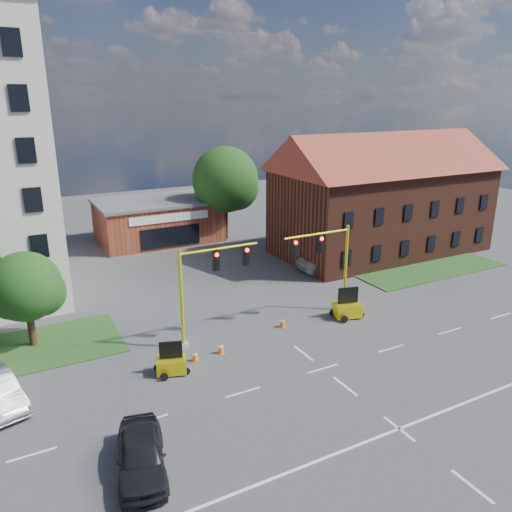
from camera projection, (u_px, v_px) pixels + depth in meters
name	position (u px, v px, depth m)	size (l,w,h in m)	color
ground	(323.00, 369.00, 27.82)	(120.00, 120.00, 0.00)	#464649
grass_verge_ne	(433.00, 271.00, 43.42)	(14.00, 4.00, 0.08)	#1F4A1B
lane_markings	(357.00, 396.00, 25.30)	(60.00, 36.00, 0.01)	white
brick_shop	(158.00, 220.00, 52.39)	(12.40, 8.40, 4.30)	brown
townhouse_row	(383.00, 191.00, 47.52)	(21.00, 11.00, 11.50)	#542719
tree_large	(228.00, 182.00, 51.82)	(7.19, 6.85, 9.75)	#362213
tree_nw_front	(29.00, 288.00, 29.44)	(4.37, 4.16, 5.94)	#362213
signal_mast_west	(207.00, 282.00, 29.73)	(5.30, 0.60, 6.20)	gray
signal_mast_east	(327.00, 261.00, 33.62)	(5.30, 0.60, 6.20)	gray
trailer_west	(172.00, 364.00, 27.22)	(1.86, 1.52, 1.82)	yellow
trailer_east	(347.00, 308.00, 34.15)	(2.08, 1.66, 2.08)	yellow
cone_a	(221.00, 348.00, 29.40)	(0.40, 0.40, 0.70)	orange
cone_b	(195.00, 356.00, 28.53)	(0.40, 0.40, 0.70)	orange
cone_c	(282.00, 322.00, 32.75)	(0.40, 0.40, 0.70)	orange
cone_d	(357.00, 312.00, 34.36)	(0.40, 0.40, 0.70)	orange
pickup_white	(329.00, 261.00, 43.52)	(2.56, 5.55, 1.54)	silver
sedan_dark	(141.00, 454.00, 19.98)	(1.89, 4.69, 1.60)	black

